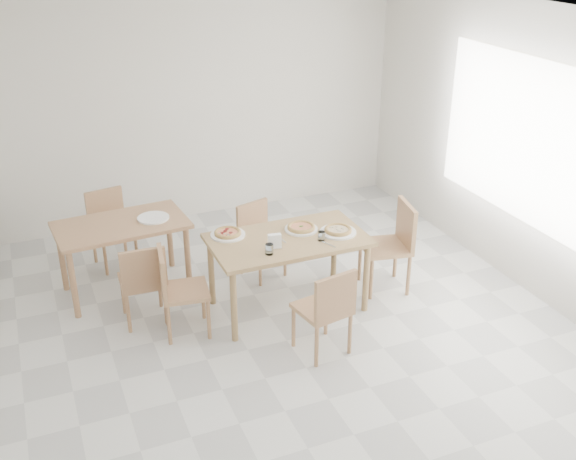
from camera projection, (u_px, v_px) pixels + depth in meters
name	position (u px, v px, depth m)	size (l,w,h in m)	color
room	(552.00, 152.00, 6.24)	(7.28, 7.00, 7.00)	silver
main_table	(288.00, 246.00, 6.34)	(1.47, 0.83, 0.75)	tan
chair_south	(328.00, 307.00, 5.71)	(0.48, 0.48, 0.84)	tan
chair_north	(258.00, 234.00, 7.07)	(0.48, 0.48, 0.78)	tan
chair_west	(176.00, 286.00, 6.02)	(0.47, 0.47, 0.84)	tan
chair_east	(394.00, 240.00, 6.75)	(0.53, 0.53, 0.92)	tan
plate_margherita	(301.00, 229.00, 6.46)	(0.32, 0.32, 0.02)	white
plate_mushroom	(338.00, 232.00, 6.40)	(0.35, 0.35, 0.02)	white
plate_pepperoni	(228.00, 235.00, 6.35)	(0.33, 0.33, 0.02)	white
pizza_margherita	(301.00, 227.00, 6.45)	(0.35, 0.35, 0.03)	#D9B166
pizza_mushroom	(338.00, 230.00, 6.39)	(0.32, 0.32, 0.03)	#D9B166
pizza_pepperoni	(228.00, 233.00, 6.34)	(0.32, 0.32, 0.03)	#D9B166
tumbler_a	(322.00, 236.00, 6.24)	(0.07, 0.07, 0.09)	white
tumbler_b	(269.00, 249.00, 5.99)	(0.07, 0.07, 0.10)	white
napkin_holder	(275.00, 242.00, 6.07)	(0.14, 0.08, 0.14)	silver
fork_a	(329.00, 244.00, 6.18)	(0.01, 0.18, 0.01)	silver
fork_b	(282.00, 240.00, 6.27)	(0.01, 0.16, 0.01)	silver
second_table	(122.00, 233.00, 6.65)	(1.32, 0.82, 0.75)	tan
chair_back_s	(143.00, 279.00, 6.15)	(0.43, 0.43, 0.83)	tan
chair_back_n	(110.00, 222.00, 7.27)	(0.48, 0.48, 0.82)	tan
plate_empty	(153.00, 218.00, 6.70)	(0.31, 0.31, 0.02)	white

